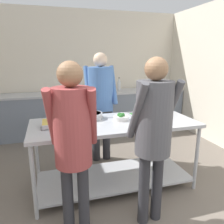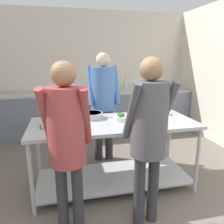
{
  "view_description": "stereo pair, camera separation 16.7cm",
  "coord_description": "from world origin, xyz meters",
  "px_view_note": "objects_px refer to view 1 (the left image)",
  "views": [
    {
      "loc": [
        -0.81,
        -0.81,
        1.65
      ],
      "look_at": [
        -0.06,
        1.75,
        0.97
      ],
      "focal_mm": 35.0,
      "sensor_mm": 36.0,
      "label": 1
    },
    {
      "loc": [
        -0.65,
        -0.85,
        1.65
      ],
      "look_at": [
        -0.06,
        1.75,
        0.97
      ],
      "focal_mm": 35.0,
      "sensor_mm": 36.0,
      "label": 2
    }
  ],
  "objects_px": {
    "cook_behind_counter": "(101,97)",
    "sauce_pan": "(91,115)",
    "serving_tray_vegetables": "(58,123)",
    "guest_serving_left": "(73,134)",
    "broccoli_bowl": "(121,117)",
    "plate_stack": "(160,112)",
    "water_bottle": "(119,84)",
    "guest_serving_right": "(153,126)",
    "serving_tray_roast": "(145,117)"
  },
  "relations": [
    {
      "from": "serving_tray_vegetables",
      "to": "guest_serving_left",
      "type": "xyz_separation_m",
      "value": [
        0.1,
        -0.74,
        0.11
      ]
    },
    {
      "from": "plate_stack",
      "to": "cook_behind_counter",
      "type": "distance_m",
      "value": 0.94
    },
    {
      "from": "water_bottle",
      "to": "plate_stack",
      "type": "bearing_deg",
      "value": -91.87
    },
    {
      "from": "sauce_pan",
      "to": "cook_behind_counter",
      "type": "bearing_deg",
      "value": 64.92
    },
    {
      "from": "broccoli_bowl",
      "to": "guest_serving_left",
      "type": "relative_size",
      "value": 0.12
    },
    {
      "from": "cook_behind_counter",
      "to": "plate_stack",
      "type": "bearing_deg",
      "value": -37.84
    },
    {
      "from": "water_bottle",
      "to": "serving_tray_roast",
      "type": "bearing_deg",
      "value": -99.89
    },
    {
      "from": "serving_tray_roast",
      "to": "guest_serving_right",
      "type": "relative_size",
      "value": 0.22
    },
    {
      "from": "plate_stack",
      "to": "cook_behind_counter",
      "type": "relative_size",
      "value": 0.13
    },
    {
      "from": "broccoli_bowl",
      "to": "plate_stack",
      "type": "xyz_separation_m",
      "value": [
        0.64,
        0.16,
        -0.02
      ]
    },
    {
      "from": "broccoli_bowl",
      "to": "cook_behind_counter",
      "type": "distance_m",
      "value": 0.75
    },
    {
      "from": "plate_stack",
      "to": "cook_behind_counter",
      "type": "xyz_separation_m",
      "value": [
        -0.73,
        0.57,
        0.16
      ]
    },
    {
      "from": "serving_tray_vegetables",
      "to": "sauce_pan",
      "type": "distance_m",
      "value": 0.47
    },
    {
      "from": "broccoli_bowl",
      "to": "water_bottle",
      "type": "height_order",
      "value": "water_bottle"
    },
    {
      "from": "sauce_pan",
      "to": "water_bottle",
      "type": "xyz_separation_m",
      "value": [
        1.06,
        2.07,
        0.12
      ]
    },
    {
      "from": "serving_tray_vegetables",
      "to": "serving_tray_roast",
      "type": "bearing_deg",
      "value": -2.02
    },
    {
      "from": "guest_serving_left",
      "to": "guest_serving_right",
      "type": "relative_size",
      "value": 0.98
    },
    {
      "from": "serving_tray_roast",
      "to": "plate_stack",
      "type": "distance_m",
      "value": 0.38
    },
    {
      "from": "serving_tray_roast",
      "to": "cook_behind_counter",
      "type": "height_order",
      "value": "cook_behind_counter"
    },
    {
      "from": "guest_serving_left",
      "to": "guest_serving_right",
      "type": "distance_m",
      "value": 0.75
    },
    {
      "from": "sauce_pan",
      "to": "plate_stack",
      "type": "bearing_deg",
      "value": -0.89
    },
    {
      "from": "broccoli_bowl",
      "to": "guest_serving_right",
      "type": "bearing_deg",
      "value": -85.43
    },
    {
      "from": "cook_behind_counter",
      "to": "sauce_pan",
      "type": "bearing_deg",
      "value": -115.08
    },
    {
      "from": "plate_stack",
      "to": "water_bottle",
      "type": "bearing_deg",
      "value": 88.13
    },
    {
      "from": "serving_tray_roast",
      "to": "guest_serving_left",
      "type": "bearing_deg",
      "value": -144.77
    },
    {
      "from": "guest_serving_left",
      "to": "guest_serving_right",
      "type": "height_order",
      "value": "guest_serving_right"
    },
    {
      "from": "sauce_pan",
      "to": "serving_tray_roast",
      "type": "xyz_separation_m",
      "value": [
        0.66,
        -0.21,
        -0.02
      ]
    },
    {
      "from": "guest_serving_right",
      "to": "cook_behind_counter",
      "type": "xyz_separation_m",
      "value": [
        -0.15,
        1.49,
        0.03
      ]
    },
    {
      "from": "guest_serving_left",
      "to": "guest_serving_right",
      "type": "bearing_deg",
      "value": -1.79
    },
    {
      "from": "plate_stack",
      "to": "guest_serving_left",
      "type": "distance_m",
      "value": 1.61
    },
    {
      "from": "cook_behind_counter",
      "to": "water_bottle",
      "type": "xyz_separation_m",
      "value": [
        0.8,
        1.52,
        -0.02
      ]
    },
    {
      "from": "broccoli_bowl",
      "to": "plate_stack",
      "type": "relative_size",
      "value": 0.86
    },
    {
      "from": "plate_stack",
      "to": "guest_serving_right",
      "type": "relative_size",
      "value": 0.14
    },
    {
      "from": "sauce_pan",
      "to": "broccoli_bowl",
      "type": "relative_size",
      "value": 2.23
    },
    {
      "from": "serving_tray_vegetables",
      "to": "guest_serving_right",
      "type": "relative_size",
      "value": 0.22
    },
    {
      "from": "serving_tray_vegetables",
      "to": "cook_behind_counter",
      "type": "distance_m",
      "value": 1.01
    },
    {
      "from": "guest_serving_right",
      "to": "water_bottle",
      "type": "height_order",
      "value": "guest_serving_right"
    },
    {
      "from": "serving_tray_vegetables",
      "to": "sauce_pan",
      "type": "xyz_separation_m",
      "value": [
        0.43,
        0.17,
        0.02
      ]
    },
    {
      "from": "plate_stack",
      "to": "serving_tray_vegetables",
      "type": "bearing_deg",
      "value": -173.75
    },
    {
      "from": "plate_stack",
      "to": "water_bottle",
      "type": "height_order",
      "value": "water_bottle"
    },
    {
      "from": "guest_serving_right",
      "to": "serving_tray_vegetables",
      "type": "bearing_deg",
      "value": 137.64
    },
    {
      "from": "sauce_pan",
      "to": "water_bottle",
      "type": "bearing_deg",
      "value": 62.97
    },
    {
      "from": "serving_tray_roast",
      "to": "guest_serving_left",
      "type": "xyz_separation_m",
      "value": [
        -1.0,
        -0.7,
        0.11
      ]
    },
    {
      "from": "guest_serving_left",
      "to": "water_bottle",
      "type": "relative_size",
      "value": 5.65
    },
    {
      "from": "broccoli_bowl",
      "to": "guest_serving_right",
      "type": "distance_m",
      "value": 0.77
    },
    {
      "from": "broccoli_bowl",
      "to": "plate_stack",
      "type": "bearing_deg",
      "value": 14.15
    },
    {
      "from": "sauce_pan",
      "to": "serving_tray_roast",
      "type": "distance_m",
      "value": 0.69
    },
    {
      "from": "serving_tray_roast",
      "to": "broccoli_bowl",
      "type": "bearing_deg",
      "value": 174.11
    },
    {
      "from": "broccoli_bowl",
      "to": "cook_behind_counter",
      "type": "xyz_separation_m",
      "value": [
        -0.09,
        0.73,
        0.15
      ]
    },
    {
      "from": "guest_serving_right",
      "to": "broccoli_bowl",
      "type": "bearing_deg",
      "value": 94.57
    }
  ]
}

